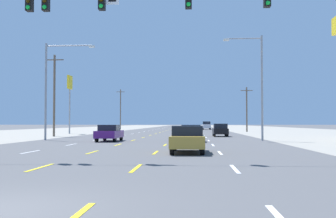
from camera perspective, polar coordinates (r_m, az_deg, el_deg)
ground_plane at (r=73.25m, az=0.59°, el=-3.28°), size 572.00×572.00×0.00m
lot_apron_left at (r=78.51m, az=-17.79°, el=-3.10°), size 28.00×440.00×0.01m
lot_apron_right at (r=76.10m, az=19.58°, el=-3.12°), size 28.00×440.00×0.01m
lane_markings at (r=111.71m, az=1.61°, el=-2.84°), size 10.64×227.60×0.01m
signal_span_wire at (r=18.97m, az=-8.76°, el=9.78°), size 25.58×0.53×8.92m
sedan_inner_right_nearest at (r=21.77m, az=2.81°, el=-4.29°), size 1.80×4.50×1.46m
sedan_inner_right_near at (r=34.70m, az=3.33°, el=-3.44°), size 1.80×4.50×1.46m
sedan_inner_left_mid at (r=35.56m, az=-8.41°, el=-3.39°), size 1.80×4.50×1.46m
hatchback_far_right_midfar at (r=48.01m, az=7.51°, el=-3.00°), size 1.72×3.90×1.54m
suv_far_right_far at (r=97.61m, az=5.55°, el=-2.35°), size 1.98×4.90×1.98m
pole_sign_left_row_1 at (r=61.45m, az=-13.92°, el=2.69°), size 0.24×1.90×8.75m
streetlight_left_row_0 at (r=39.34m, az=-16.39°, el=3.64°), size 4.76×0.26×9.22m
streetlight_right_row_0 at (r=37.50m, az=12.83°, el=4.05°), size 3.61×0.26×9.69m
utility_pole_left_row_0 at (r=49.83m, az=-16.02°, el=2.10°), size 2.20×0.26×9.86m
utility_pole_right_row_1 at (r=73.98m, az=11.24°, el=0.08°), size 2.20×0.26×8.17m
utility_pole_left_row_2 at (r=101.94m, az=-6.84°, el=0.06°), size 2.20×0.26×10.18m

